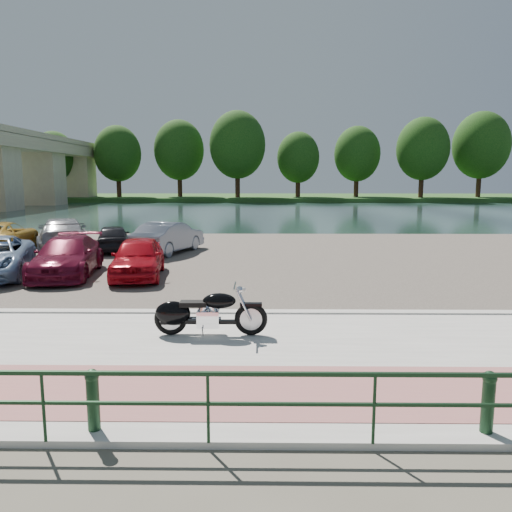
# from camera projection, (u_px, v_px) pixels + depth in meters

# --- Properties ---
(ground) EXTENTS (200.00, 200.00, 0.00)m
(ground) POSITION_uv_depth(u_px,v_px,m) (230.00, 343.00, 10.05)
(ground) COLOR #595447
(ground) RESTS_ON ground
(promenade) EXTENTS (60.00, 6.00, 0.10)m
(promenade) POSITION_uv_depth(u_px,v_px,m) (226.00, 359.00, 9.05)
(promenade) COLOR #A7A49D
(promenade) RESTS_ON ground
(pink_path) EXTENTS (60.00, 2.00, 0.01)m
(pink_path) POSITION_uv_depth(u_px,v_px,m) (219.00, 390.00, 7.56)
(pink_path) COLOR #9F5A5C
(pink_path) RESTS_ON promenade
(kerb) EXTENTS (60.00, 0.30, 0.14)m
(kerb) POSITION_uv_depth(u_px,v_px,m) (235.00, 313.00, 12.02)
(kerb) COLOR #A7A49D
(kerb) RESTS_ON ground
(parking_lot) EXTENTS (60.00, 18.00, 0.04)m
(parking_lot) POSITION_uv_depth(u_px,v_px,m) (247.00, 257.00, 20.92)
(parking_lot) COLOR #433D36
(parking_lot) RESTS_ON ground
(river) EXTENTS (120.00, 40.00, 0.00)m
(river) POSITION_uv_depth(u_px,v_px,m) (256.00, 212.00, 49.58)
(river) COLOR #182C29
(river) RESTS_ON ground
(far_bank) EXTENTS (120.00, 24.00, 0.60)m
(far_bank) POSITION_uv_depth(u_px,v_px,m) (258.00, 197.00, 81.15)
(far_bank) COLOR #274D1B
(far_bank) RESTS_ON ground
(railing) EXTENTS (24.04, 0.05, 0.90)m
(railing) POSITION_uv_depth(u_px,v_px,m) (208.00, 389.00, 5.98)
(railing) COLOR #16311D
(railing) RESTS_ON promenade
(bollards) EXTENTS (10.68, 0.18, 0.81)m
(bollards) POSITION_uv_depth(u_px,v_px,m) (80.00, 397.00, 6.33)
(bollards) COLOR #16311D
(bollards) RESTS_ON promenade
(far_trees) EXTENTS (70.25, 10.68, 12.52)m
(far_trees) POSITION_uv_depth(u_px,v_px,m) (287.00, 150.00, 73.86)
(far_trees) COLOR #371D14
(far_trees) RESTS_ON far_bank
(motorcycle) EXTENTS (2.33, 0.75, 1.05)m
(motorcycle) POSITION_uv_depth(u_px,v_px,m) (200.00, 313.00, 10.20)
(motorcycle) COLOR black
(motorcycle) RESTS_ON promenade
(car_3) EXTENTS (2.44, 4.73, 1.31)m
(car_3) POSITION_uv_depth(u_px,v_px,m) (67.00, 257.00, 16.76)
(car_3) COLOR maroon
(car_3) RESTS_ON parking_lot
(car_4) EXTENTS (2.06, 4.07, 1.33)m
(car_4) POSITION_uv_depth(u_px,v_px,m) (138.00, 257.00, 16.52)
(car_4) COLOR #AE0B17
(car_4) RESTS_ON parking_lot
(car_6) EXTENTS (3.05, 5.20, 1.36)m
(car_6) POSITION_uv_depth(u_px,v_px,m) (1.00, 237.00, 22.32)
(car_6) COLOR #BC8E2B
(car_6) RESTS_ON parking_lot
(car_7) EXTENTS (3.82, 5.54, 1.49)m
(car_7) POSITION_uv_depth(u_px,v_px,m) (63.00, 234.00, 22.77)
(car_7) COLOR gray
(car_7) RESTS_ON parking_lot
(car_8) EXTENTS (2.36, 3.83, 1.22)m
(car_8) POSITION_uv_depth(u_px,v_px,m) (113.00, 238.00, 22.53)
(car_8) COLOR black
(car_8) RESTS_ON parking_lot
(car_9) EXTENTS (2.73, 4.46, 1.39)m
(car_9) POSITION_uv_depth(u_px,v_px,m) (169.00, 237.00, 22.00)
(car_9) COLOR gray
(car_9) RESTS_ON parking_lot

